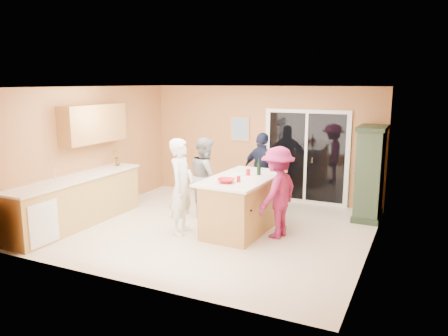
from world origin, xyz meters
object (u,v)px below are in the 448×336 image
at_px(woman_navy, 262,172).
at_px(green_hutch, 370,174).
at_px(woman_white, 182,187).
at_px(woman_grey, 206,177).
at_px(woman_magenta, 278,192).
at_px(kitchen_island, 242,206).

bearing_deg(woman_navy, green_hutch, -154.71).
xyz_separation_m(woman_white, woman_grey, (-0.12, 1.16, -0.06)).
bearing_deg(woman_navy, woman_white, 84.50).
bearing_deg(green_hutch, woman_magenta, -126.26).
relative_size(woman_grey, woman_navy, 0.97).
bearing_deg(woman_magenta, green_hutch, 155.05).
bearing_deg(kitchen_island, woman_grey, 153.42).
distance_m(green_hutch, woman_magenta, 2.23).
bearing_deg(green_hutch, woman_white, -141.14).
relative_size(kitchen_island, woman_magenta, 1.22).
xyz_separation_m(kitchen_island, woman_grey, (-1.04, 0.58, 0.33)).
distance_m(green_hutch, woman_white, 3.74).
relative_size(green_hutch, woman_magenta, 1.15).
relative_size(woman_grey, woman_magenta, 1.00).
bearing_deg(woman_grey, woman_magenta, -139.89).
bearing_deg(woman_navy, kitchen_island, 111.49).
relative_size(green_hutch, woman_white, 1.08).
height_order(green_hutch, woman_magenta, green_hutch).
relative_size(woman_white, woman_magenta, 1.07).
distance_m(woman_white, woman_navy, 2.15).
xyz_separation_m(kitchen_island, woman_white, (-0.92, -0.58, 0.39)).
relative_size(woman_white, woman_grey, 1.07).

